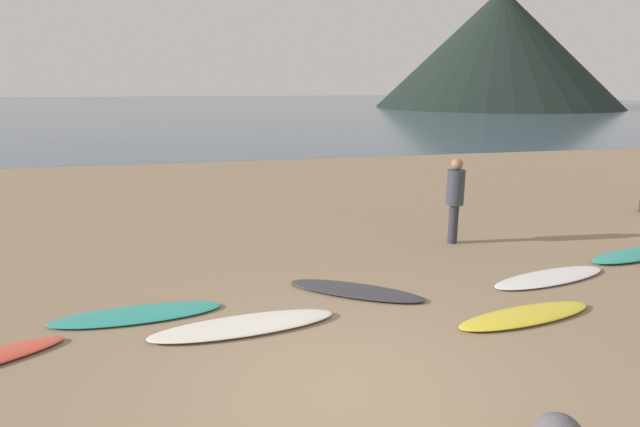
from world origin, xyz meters
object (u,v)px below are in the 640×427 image
object	(u,v)px
surfboard_1	(137,314)
surfboard_2	(244,325)
surfboard_4	(526,316)
surfboard_6	(635,254)
surfboard_3	(355,291)
person_0	(455,194)
surfboard_5	(550,277)

from	to	relation	value
surfboard_1	surfboard_2	world-z (taller)	surfboard_2
surfboard_1	surfboard_2	distance (m)	1.50
surfboard_4	surfboard_6	size ratio (longest dim) A/B	1.00
surfboard_2	surfboard_3	size ratio (longest dim) A/B	1.15
surfboard_1	surfboard_4	distance (m)	5.09
surfboard_6	person_0	xyz separation A→B (m)	(-2.77, 1.48, 0.91)
person_0	surfboard_2	bearing A→B (deg)	118.92
surfboard_6	surfboard_1	bearing A→B (deg)	172.34
surfboard_5	surfboard_2	bearing A→B (deg)	176.16
surfboard_2	surfboard_6	xyz separation A→B (m)	(6.96, 1.24, 0.00)
surfboard_5	surfboard_6	bearing A→B (deg)	4.57
surfboard_4	surfboard_2	bearing A→B (deg)	163.04
surfboard_1	surfboard_2	bearing A→B (deg)	-29.50
surfboard_2	surfboard_3	world-z (taller)	surfboard_2
surfboard_5	person_0	size ratio (longest dim) A/B	1.33
surfboard_5	surfboard_6	distance (m)	2.23
surfboard_1	surfboard_5	size ratio (longest dim) A/B	1.00
surfboard_4	person_0	distance (m)	3.41
surfboard_2	surfboard_6	size ratio (longest dim) A/B	1.13
surfboard_5	surfboard_6	xyz separation A→B (m)	(2.15, 0.61, 0.01)
surfboard_5	surfboard_6	size ratio (longest dim) A/B	1.05
surfboard_1	person_0	xyz separation A→B (m)	(5.54, 2.06, 0.93)
person_0	surfboard_1	bearing A→B (deg)	106.40
surfboard_4	surfboard_5	distance (m)	1.66
surfboard_1	person_0	size ratio (longest dim) A/B	1.33
surfboard_1	surfboard_3	size ratio (longest dim) A/B	1.07
surfboard_3	person_0	bearing A→B (deg)	70.77
surfboard_3	surfboard_4	world-z (taller)	surfboard_4
surfboard_5	person_0	distance (m)	2.37
surfboard_1	surfboard_3	distance (m)	3.03
surfboard_6	person_0	size ratio (longest dim) A/B	1.27
surfboard_1	surfboard_5	xyz separation A→B (m)	(6.15, -0.03, 0.00)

